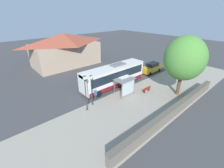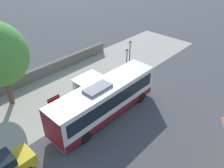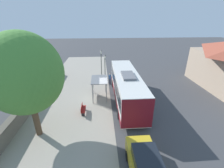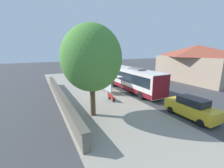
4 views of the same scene
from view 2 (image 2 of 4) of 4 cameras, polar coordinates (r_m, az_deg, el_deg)
ground_plane at (r=21.79m, az=-5.34°, el=-5.93°), size 120.00×120.00×0.00m
sidewalk_plaza at (r=24.73m, az=-12.39°, el=-1.32°), size 9.00×44.00×0.02m
stone_wall at (r=27.41m, az=-17.58°, el=3.16°), size 0.60×20.00×1.38m
bus at (r=19.66m, az=-1.90°, el=-3.92°), size 2.71×11.23×3.54m
bus_shelter at (r=21.92m, az=-6.56°, el=0.90°), size 1.84×2.85×2.47m
pedestrian at (r=23.93m, az=3.38°, el=1.04°), size 0.34×0.22×1.69m
bench at (r=22.46m, az=-14.81°, el=-4.20°), size 0.40×1.41×0.88m
street_lamp_near at (r=24.22m, az=3.83°, el=5.47°), size 0.28×0.28×4.16m
street_lamp_far at (r=25.22m, az=4.64°, el=7.22°), size 0.28×0.28×4.60m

